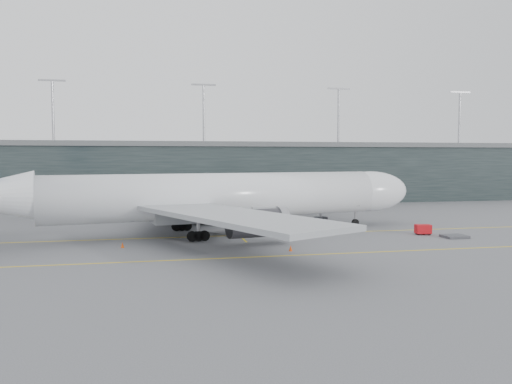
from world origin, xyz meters
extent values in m
plane|color=#58595D|center=(0.00, 0.00, 0.00)|extent=(320.00, 320.00, 0.00)
cube|color=yellow|center=(0.00, -4.00, 0.01)|extent=(160.00, 0.25, 0.02)
cube|color=yellow|center=(0.00, -20.00, 0.01)|extent=(160.00, 0.25, 0.02)
cube|color=yellow|center=(5.00, 20.00, 0.01)|extent=(0.25, 60.00, 0.02)
cube|color=black|center=(0.00, 58.00, 7.00)|extent=(240.00, 35.00, 14.00)
cube|color=#595C5E|center=(0.00, 58.00, 14.60)|extent=(240.00, 36.00, 1.20)
cylinder|color=#9E9EA3|center=(-30.00, 48.00, 22.00)|extent=(0.60, 0.60, 14.00)
cylinder|color=#9E9EA3|center=(5.00, 48.00, 22.00)|extent=(0.60, 0.60, 14.00)
cylinder|color=#9E9EA3|center=(40.00, 48.00, 22.00)|extent=(0.60, 0.60, 14.00)
cylinder|color=#9E9EA3|center=(75.00, 48.00, 22.00)|extent=(0.60, 0.60, 14.00)
cylinder|color=white|center=(2.11, -1.95, 5.75)|extent=(50.31, 14.84, 6.72)
ellipsoid|color=white|center=(28.32, 2.42, 5.75)|extent=(15.03, 8.96, 6.72)
cube|color=#9A9EA2|center=(1.04, -2.13, 3.15)|extent=(18.01, 8.20, 2.17)
cube|color=black|center=(32.39, 3.10, 6.83)|extent=(2.89, 3.60, 0.87)
cube|color=#9A9EA2|center=(1.67, -19.07, 4.66)|extent=(22.34, 32.59, 0.60)
cylinder|color=#353439|center=(5.95, -11.76, 2.82)|extent=(8.11, 4.99, 3.80)
cube|color=#9A9EA2|center=(-3.86, 14.10, 4.66)|extent=(13.28, 32.36, 0.60)
cylinder|color=#353439|center=(2.56, 8.57, 2.82)|extent=(8.11, 4.99, 3.80)
cylinder|color=black|center=(25.65, 1.97, 0.60)|extent=(1.25, 0.62, 1.19)
cylinder|color=#9E9EA3|center=(25.65, 1.97, 1.41)|extent=(0.33, 0.33, 2.82)
cylinder|color=black|center=(-1.31, -7.80, 0.70)|extent=(1.48, 0.77, 1.41)
cylinder|color=black|center=(-3.02, 2.47, 0.70)|extent=(1.48, 0.77, 1.41)
cube|color=#2A2A2F|center=(23.40, 0.82, 5.08)|extent=(3.66, 4.01, 2.85)
cube|color=#2A2A2F|center=(22.42, 9.21, 5.08)|extent=(4.05, 13.42, 2.54)
cube|color=#2A2A2F|center=(20.89, 22.34, 5.08)|extent=(4.31, 13.45, 2.64)
cube|color=#2A2A2F|center=(19.36, 35.47, 5.08)|extent=(4.56, 13.48, 2.75)
cylinder|color=#9E9EA3|center=(22.34, 9.91, 1.93)|extent=(0.51, 0.51, 3.86)
cube|color=#353439|center=(22.34, 9.91, 0.36)|extent=(2.20, 1.75, 0.71)
cylinder|color=#2A2A2F|center=(23.40, 40.50, 5.08)|extent=(4.07, 4.07, 3.05)
cylinder|color=#2A2A2F|center=(23.40, 40.50, 1.83)|extent=(1.83, 1.83, 3.66)
cube|color=red|center=(31.86, -8.72, 0.85)|extent=(2.41, 1.75, 1.31)
cylinder|color=black|center=(30.98, -9.09, 0.20)|extent=(0.42, 0.21, 0.40)
cylinder|color=black|center=(32.57, -9.35, 0.20)|extent=(0.42, 0.21, 0.40)
cylinder|color=black|center=(31.15, -8.10, 0.20)|extent=(0.42, 0.21, 0.40)
cylinder|color=black|center=(32.73, -8.36, 0.20)|extent=(0.42, 0.21, 0.40)
cube|color=#3C3D42|center=(34.83, -12.15, 0.20)|extent=(3.36, 2.71, 0.33)
cube|color=#353439|center=(-5.16, 10.11, 0.13)|extent=(1.82, 1.48, 0.18)
cube|color=#B5BBC2|center=(-5.16, 10.11, 0.93)|extent=(1.47, 1.38, 1.33)
cube|color=navy|center=(-5.16, 10.11, 1.62)|extent=(1.51, 1.43, 0.07)
cube|color=#353439|center=(-3.80, 11.85, 0.14)|extent=(2.22, 1.94, 0.19)
cube|color=#A3AAAF|center=(-3.80, 11.85, 1.00)|extent=(1.83, 1.76, 1.43)
cube|color=navy|center=(-3.80, 11.85, 1.74)|extent=(1.88, 1.81, 0.08)
cube|color=#353439|center=(0.21, 10.52, 0.16)|extent=(2.19, 1.77, 0.22)
cube|color=silver|center=(0.21, 10.52, 1.13)|extent=(1.76, 1.66, 1.62)
cube|color=navy|center=(0.21, 10.52, 1.97)|extent=(1.82, 1.71, 0.09)
cone|color=#FF4C0E|center=(32.86, -6.72, 0.34)|extent=(0.43, 0.43, 0.68)
cone|color=#F74C0D|center=(9.14, -17.28, 0.35)|extent=(0.44, 0.44, 0.70)
cone|color=#F63A0D|center=(6.80, 11.53, 0.35)|extent=(0.44, 0.44, 0.70)
cone|color=#F2510D|center=(-11.19, -10.92, 0.36)|extent=(0.45, 0.45, 0.71)
camera|label=1|loc=(-7.07, -75.61, 11.48)|focal=35.00mm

